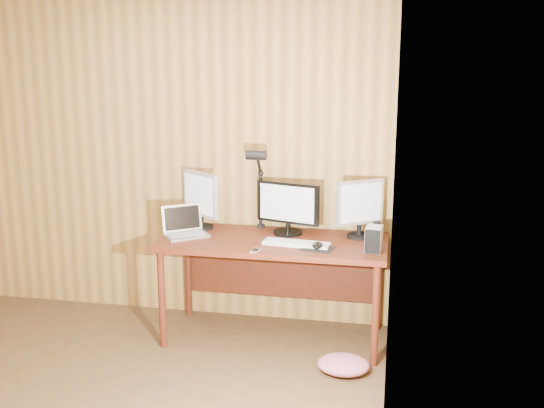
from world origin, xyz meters
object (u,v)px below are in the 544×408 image
(monitor_right, at_px, (360,207))
(phone, at_px, (255,251))
(monitor_center, at_px, (288,208))
(desk_lamp, at_px, (258,177))
(laptop, at_px, (185,228))
(speaker, at_px, (376,231))
(keyboard, at_px, (297,243))
(mouse, at_px, (317,245))
(hard_drive, at_px, (374,239))
(desk, at_px, (275,253))
(monitor_left, at_px, (201,198))

(monitor_right, height_order, phone, monitor_right)
(monitor_center, bearing_deg, monitor_right, 17.16)
(monitor_center, distance_m, desk_lamp, 0.31)
(laptop, bearing_deg, speaker, -31.00)
(keyboard, height_order, speaker, speaker)
(mouse, xyz_separation_m, phone, (-0.40, -0.14, -0.02))
(hard_drive, relative_size, speaker, 1.30)
(laptop, bearing_deg, mouse, -45.78)
(hard_drive, height_order, phone, hard_drive)
(hard_drive, bearing_deg, laptop, 179.69)
(desk, distance_m, keyboard, 0.28)
(desk, bearing_deg, desk_lamp, 135.20)
(mouse, bearing_deg, phone, -136.89)
(phone, height_order, desk_lamp, desk_lamp)
(monitor_right, relative_size, hard_drive, 2.48)
(monitor_center, bearing_deg, desk, -112.50)
(monitor_left, bearing_deg, keyboard, 16.36)
(desk, height_order, desk_lamp, desk_lamp)
(desk, xyz_separation_m, keyboard, (0.18, -0.17, 0.13))
(monitor_right, bearing_deg, hard_drive, -104.22)
(laptop, height_order, speaker, laptop)
(monitor_center, relative_size, phone, 4.56)
(speaker, bearing_deg, monitor_left, 177.57)
(phone, bearing_deg, mouse, 28.24)
(hard_drive, xyz_separation_m, speaker, (0.01, 0.27, -0.02))
(desk, height_order, monitor_left, monitor_left)
(monitor_left, xyz_separation_m, phone, (0.53, -0.49, -0.23))
(desk_lamp, bearing_deg, mouse, -49.72)
(keyboard, height_order, phone, keyboard)
(hard_drive, height_order, desk_lamp, desk_lamp)
(desk_lamp, bearing_deg, monitor_center, -26.40)
(speaker, relative_size, desk_lamp, 0.20)
(keyboard, bearing_deg, monitor_right, 39.50)
(mouse, distance_m, phone, 0.42)
(keyboard, bearing_deg, phone, -134.11)
(keyboard, bearing_deg, monitor_left, 165.74)
(desk, bearing_deg, monitor_right, 9.77)
(desk, distance_m, mouse, 0.43)
(monitor_right, relative_size, speaker, 3.24)
(keyboard, bearing_deg, hard_drive, 1.54)
(monitor_right, xyz_separation_m, speaker, (0.12, -0.04, -0.16))
(keyboard, xyz_separation_m, mouse, (0.15, -0.06, 0.01))
(monitor_center, bearing_deg, keyboard, -51.61)
(monitor_left, bearing_deg, desk, 25.52)
(phone, xyz_separation_m, speaker, (0.78, 0.43, 0.06))
(mouse, relative_size, phone, 1.10)
(keyboard, xyz_separation_m, hard_drive, (0.52, -0.04, 0.07))
(monitor_left, distance_m, keyboard, 0.85)
(desk, bearing_deg, mouse, -34.99)
(laptop, bearing_deg, monitor_left, 34.84)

